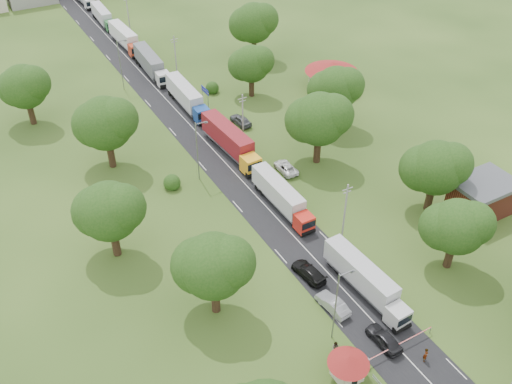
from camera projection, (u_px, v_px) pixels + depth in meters
ground at (280, 222)px, 80.04m from camera, size 260.00×260.00×0.00m
road at (217, 154)px, 93.90m from camera, size 8.00×200.00×0.04m
boom_barrier at (391, 349)px, 61.66m from camera, size 9.22×0.35×1.18m
guard_booth at (348, 364)px, 58.59m from camera, size 4.40×4.40×3.45m
info_sign at (205, 93)px, 104.52m from camera, size 0.12×3.10×4.10m
pole_1 at (345, 211)px, 74.53m from camera, size 1.60×0.24×9.00m
pole_2 at (243, 118)px, 93.92m from camera, size 1.60×0.24×9.00m
pole_3 at (176, 57)px, 113.32m from camera, size 1.60×0.24×9.00m
pole_4 at (128, 14)px, 132.71m from camera, size 1.60×0.24×9.00m
lamp_0 at (337, 303)px, 60.73m from camera, size 2.03×0.22×10.00m
lamp_1 at (198, 148)px, 84.97m from camera, size 2.03×0.22×10.00m
lamp_2 at (121, 62)px, 109.22m from camera, size 2.03×0.22×10.00m
tree_2 at (457, 226)px, 69.20m from camera, size 8.00×8.00×10.10m
tree_3 at (436, 167)px, 78.11m from camera, size 8.80×8.80×11.07m
tree_4 at (319, 119)px, 87.46m from camera, size 9.60×9.60×12.05m
tree_5 at (336, 88)px, 96.91m from camera, size 8.80×8.80×11.07m
tree_6 at (251, 64)px, 106.30m from camera, size 8.00×8.00×10.10m
tree_7 at (253, 23)px, 119.49m from camera, size 9.60×9.60×12.05m
tree_10 at (213, 265)px, 62.95m from camera, size 8.80×8.80×11.07m
tree_11 at (109, 211)px, 70.58m from camera, size 8.80×8.80×11.07m
tree_12 at (105, 123)px, 86.43m from camera, size 9.60×9.60×12.05m
tree_13 at (24, 86)px, 97.50m from camera, size 8.80×8.80×11.07m
house_brick at (482, 196)px, 80.37m from camera, size 8.60×6.60×5.20m
house_cream at (332, 71)px, 110.43m from camera, size 10.08×10.08×5.80m
truck_0 at (365, 279)px, 68.36m from camera, size 2.90×13.98×3.86m
truck_1 at (281, 196)px, 81.42m from camera, size 2.39×13.79×3.83m
truck_2 at (230, 141)px, 92.78m from camera, size 3.33×15.83×4.37m
truck_3 at (187, 97)px, 105.18m from camera, size 2.87×14.99×4.15m
truck_4 at (151, 63)px, 116.59m from camera, size 3.23×15.28×4.22m
truck_5 at (125, 38)px, 127.66m from camera, size 2.96×14.78×4.09m
truck_6 at (103, 16)px, 139.06m from camera, size 2.70×13.50×3.73m
car_lane_front at (384, 339)px, 62.89m from camera, size 2.03×4.79×1.62m
car_lane_mid at (333, 304)px, 66.87m from camera, size 2.15×4.91×1.57m
car_lane_rear at (309, 272)px, 71.13m from camera, size 2.68×5.48×1.54m
car_verge_near at (286, 168)px, 89.46m from camera, size 2.40×5.04×1.39m
car_verge_far at (241, 120)px, 101.03m from camera, size 2.48×5.08×1.67m
pedestrian_near at (426, 355)px, 60.98m from camera, size 0.82×0.79×1.90m
pedestrian_booth at (336, 348)px, 61.69m from camera, size 1.07×1.12×1.83m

